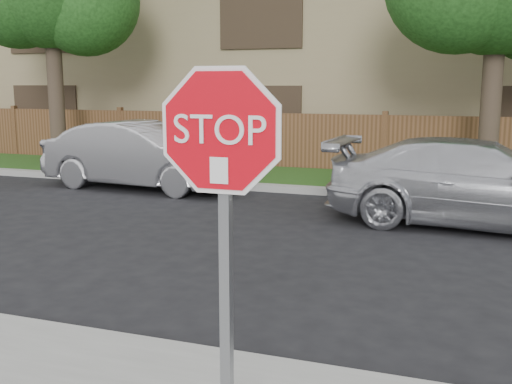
% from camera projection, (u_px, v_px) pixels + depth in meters
% --- Properties ---
extents(ground, '(90.00, 90.00, 0.00)m').
position_uv_depth(ground, '(211.00, 357.00, 5.36)').
color(ground, black).
rests_on(ground, ground).
extents(far_curb, '(70.00, 0.30, 0.15)m').
position_uv_depth(far_curb, '(363.00, 193.00, 12.91)').
color(far_curb, gray).
rests_on(far_curb, ground).
extents(grass_strip, '(70.00, 3.00, 0.12)m').
position_uv_depth(grass_strip, '(374.00, 182.00, 14.44)').
color(grass_strip, '#1E4714').
rests_on(grass_strip, ground).
extents(fence, '(70.00, 0.12, 1.60)m').
position_uv_depth(fence, '(384.00, 145.00, 15.79)').
color(fence, '#4C311B').
rests_on(fence, ground).
extents(apartment_building, '(35.20, 9.20, 7.20)m').
position_uv_depth(apartment_building, '(409.00, 50.00, 20.50)').
color(apartment_building, '#8F7F59').
rests_on(apartment_building, ground).
extents(stop_sign, '(1.01, 0.13, 2.55)m').
position_uv_depth(stop_sign, '(222.00, 187.00, 3.41)').
color(stop_sign, gray).
rests_on(stop_sign, sidewalk_near).
extents(sedan_left, '(4.83, 2.05, 1.55)m').
position_uv_depth(sedan_left, '(143.00, 155.00, 13.82)').
color(sedan_left, '#B2B2B7').
rests_on(sedan_left, ground).
extents(sedan_right, '(5.20, 2.31, 1.48)m').
position_uv_depth(sedan_right, '(479.00, 183.00, 10.16)').
color(sedan_right, silver).
rests_on(sedan_right, ground).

